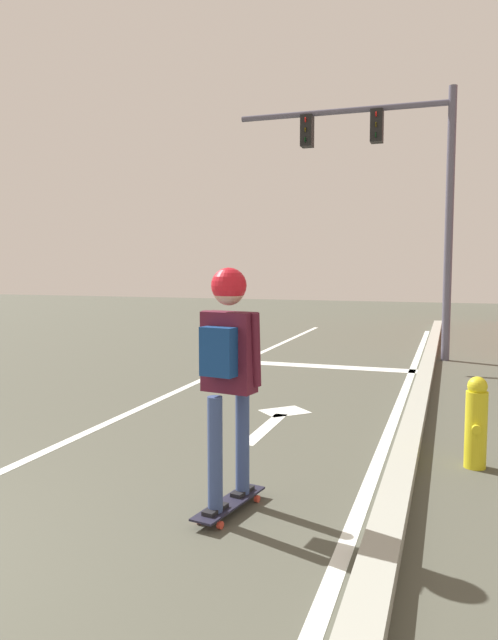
{
  "coord_description": "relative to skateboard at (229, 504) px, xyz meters",
  "views": [
    {
      "loc": [
        3.95,
        -1.87,
        1.89
      ],
      "look_at": [
        1.49,
        5.4,
        1.19
      ],
      "focal_mm": 33.69,
      "sensor_mm": 36.0,
      "label": 1
    }
  ],
  "objects": [
    {
      "name": "stop_bar",
      "position": [
        -0.61,
        6.8,
        -0.07
      ],
      "size": [
        3.4,
        0.4,
        0.01
      ],
      "primitive_type": "cube",
      "color": "silver",
      "rests_on": "ground"
    },
    {
      "name": "lane_line_center",
      "position": [
        -2.31,
        3.71,
        -0.07
      ],
      "size": [
        0.12,
        20.0,
        0.01
      ],
      "primitive_type": "cube",
      "color": "silver",
      "rests_on": "ground"
    },
    {
      "name": "lane_line_curbside",
      "position": [
        0.94,
        3.71,
        -0.07
      ],
      "size": [
        0.12,
        20.0,
        0.01
      ],
      "primitive_type": "cube",
      "color": "silver",
      "rests_on": "ground"
    },
    {
      "name": "fire_hydrant",
      "position": [
        1.82,
        1.7,
        0.36
      ],
      "size": [
        0.2,
        0.3,
        0.86
      ],
      "color": "gold",
      "rests_on": "ground"
    },
    {
      "name": "traffic_signal_mast",
      "position": [
        0.36,
        8.3,
        3.71
      ],
      "size": [
        4.36,
        0.34,
        5.32
      ],
      "color": "#555266",
      "rests_on": "ground"
    },
    {
      "name": "curb_strip",
      "position": [
        1.19,
        3.71,
        0.0
      ],
      "size": [
        0.24,
        24.0,
        0.14
      ],
      "primitive_type": "cube",
      "color": "#999C90",
      "rests_on": "ground"
    },
    {
      "name": "lane_arrow_stem",
      "position": [
        -0.44,
        2.37,
        -0.07
      ],
      "size": [
        0.16,
        1.4,
        0.01
      ],
      "primitive_type": "cube",
      "color": "silver",
      "rests_on": "ground"
    },
    {
      "name": "lane_arrow_head",
      "position": [
        -0.44,
        3.22,
        -0.07
      ],
      "size": [
        0.71,
        0.71,
        0.01
      ],
      "primitive_type": "cube",
      "rotation": [
        0.0,
        0.0,
        0.79
      ],
      "color": "silver",
      "rests_on": "ground"
    },
    {
      "name": "skateboard",
      "position": [
        0.0,
        0.0,
        0.0
      ],
      "size": [
        0.33,
        0.84,
        0.08
      ],
      "color": "black",
      "rests_on": "ground"
    },
    {
      "name": "skater",
      "position": [
        -0.0,
        -0.01,
        1.17
      ],
      "size": [
        0.49,
        0.65,
        1.79
      ],
      "color": "navy",
      "rests_on": "skateboard"
    }
  ]
}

